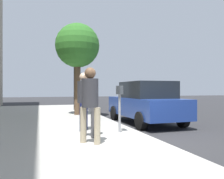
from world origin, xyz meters
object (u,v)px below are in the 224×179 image
Objects in this scene: pedestrian_at_meter at (89,99)px; parking_officer at (84,96)px; parked_sedan_near at (146,102)px; pedestrian_bystander at (90,98)px; street_tree at (77,46)px; traffic_signal at (76,72)px; parking_meter at (120,99)px.

parking_officer is (1.03, -0.05, 0.05)m from pedestrian_at_meter.
parked_sedan_near is (2.69, -3.00, -0.29)m from pedestrian_at_meter.
parking_officer reaches higher than pedestrian_at_meter.
pedestrian_bystander reaches higher than pedestrian_at_meter.
pedestrian_bystander is at bearing 173.76° from street_tree.
parking_officer is (1.83, -0.18, 0.00)m from pedestrian_bystander.
street_tree reaches higher than parking_officer.
pedestrian_at_meter is 8.73m from traffic_signal.
pedestrian_at_meter is at bearing 131.87° from parked_sedan_near.
parking_officer is at bearing 173.15° from traffic_signal.
street_tree is (5.28, 0.45, 2.48)m from parking_meter.
parking_meter is 8.32m from traffic_signal.
pedestrian_at_meter reaches higher than parked_sedan_near.
street_tree reaches higher than pedestrian_at_meter.
traffic_signal is (9.36, -1.09, 1.34)m from pedestrian_bystander.
pedestrian_at_meter is 4.04m from parked_sedan_near.
traffic_signal is at bearing 108.72° from parking_officer.
parking_meter is 1.18m from parking_officer.
street_tree is (6.44, -0.70, 2.41)m from pedestrian_bystander.
parked_sedan_near is (1.66, -2.95, -0.34)m from parking_officer.
parking_meter is at bearing -11.76° from pedestrian_at_meter.
parking_officer is 0.39× the size of street_tree.
pedestrian_bystander is at bearing 135.09° from parking_meter.
traffic_signal is at bearing 0.48° from parking_meter.
parked_sedan_near is 4.71m from street_tree.
pedestrian_bystander is 4.70m from parked_sedan_near.
traffic_signal is (8.20, 0.07, 1.41)m from parking_meter.
pedestrian_bystander is 1.00× the size of parking_officer.
parked_sedan_near is at bearing 10.58° from pedestrian_at_meter.
street_tree is at bearing 39.44° from parked_sedan_near.
parking_officer is 0.51× the size of traffic_signal.
parking_meter is 0.39× the size of traffic_signal.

